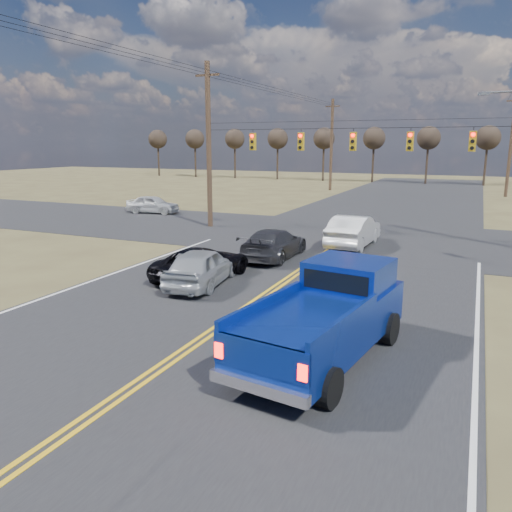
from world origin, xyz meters
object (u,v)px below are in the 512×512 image
at_px(pickup_truck, 327,317).
at_px(dgrey_car_queue, 274,244).
at_px(black_suv, 203,263).
at_px(silver_suv, 201,267).
at_px(cross_car_west, 153,204).
at_px(white_car_queue, 354,231).

relative_size(pickup_truck, dgrey_car_queue, 1.31).
relative_size(pickup_truck, black_suv, 1.37).
bearing_deg(black_suv, dgrey_car_queue, -98.03).
relative_size(silver_suv, cross_car_west, 1.05).
height_order(black_suv, dgrey_car_queue, dgrey_car_queue).
xyz_separation_m(pickup_truck, white_car_queue, (-2.58, 13.93, -0.27)).
height_order(dgrey_car_queue, cross_car_west, same).
distance_m(silver_suv, black_suv, 0.94).
relative_size(dgrey_car_queue, cross_car_west, 1.17).
bearing_deg(white_car_queue, pickup_truck, 102.31).
bearing_deg(dgrey_car_queue, black_suv, 74.68).
xyz_separation_m(black_suv, dgrey_car_queue, (1.21, 4.49, 0.06)).
height_order(white_car_queue, dgrey_car_queue, white_car_queue).
bearing_deg(pickup_truck, white_car_queue, 108.86).
relative_size(silver_suv, black_suv, 0.93).
bearing_deg(cross_car_west, black_suv, -146.57).
xyz_separation_m(dgrey_car_queue, cross_car_west, (-14.11, 10.39, 0.00)).
distance_m(silver_suv, white_car_queue, 10.12).
xyz_separation_m(silver_suv, white_car_queue, (3.49, 9.50, 0.09)).
height_order(white_car_queue, cross_car_west, white_car_queue).
bearing_deg(cross_car_west, white_car_queue, -117.73).
height_order(silver_suv, white_car_queue, white_car_queue).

